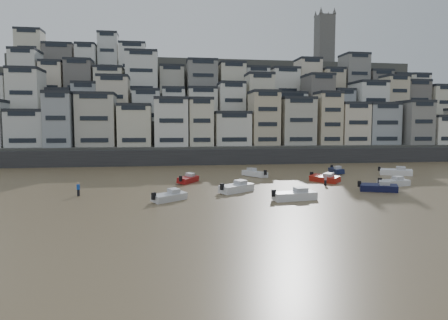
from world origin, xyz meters
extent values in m
plane|color=brown|center=(0.00, 0.00, 0.00)|extent=(400.00, 400.00, 0.00)
cube|color=#38383A|center=(10.00, 65.00, 1.75)|extent=(140.00, 3.00, 3.50)
cube|color=#4C4C47|center=(15.00, 72.00, 2.00)|extent=(140.00, 14.00, 4.00)
cube|color=#4C4C47|center=(15.00, 84.00, 5.00)|extent=(140.00, 14.00, 10.00)
cube|color=#4C4C47|center=(15.00, 96.00, 9.00)|extent=(140.00, 14.00, 18.00)
cube|color=#4C4C47|center=(15.00, 108.00, 13.00)|extent=(140.00, 16.00, 26.00)
cube|color=#4C4C47|center=(15.00, 122.00, 16.00)|extent=(140.00, 18.00, 32.00)
cube|color=#66635E|center=(55.00, 120.00, 41.00)|extent=(6.00, 6.00, 18.00)
camera|label=1|loc=(-5.89, -25.30, 8.73)|focal=32.00mm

